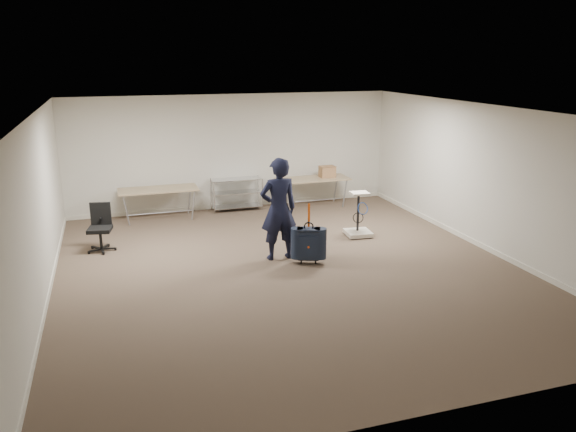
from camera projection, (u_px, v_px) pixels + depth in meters
name	position (u px, v px, depth m)	size (l,w,h in m)	color
ground	(289.00, 269.00, 10.05)	(9.00, 9.00, 0.00)	#3F3026
room_shell	(268.00, 243.00, 11.31)	(8.00, 9.00, 9.00)	beige
folding_table_left	(158.00, 191.00, 12.93)	(1.80, 0.75, 0.73)	#8D7C56
folding_table_right	(313.00, 180.00, 14.04)	(1.80, 0.75, 0.73)	#8D7C56
wire_shelf	(237.00, 193.00, 13.78)	(1.22, 0.47, 0.80)	silver
person	(279.00, 209.00, 10.31)	(0.70, 0.46, 1.92)	black
suitcase	(309.00, 244.00, 10.20)	(0.47, 0.37, 1.14)	black
office_chair	(101.00, 237.00, 10.94)	(0.56, 0.56, 0.93)	black
equipment_cart	(358.00, 224.00, 11.84)	(0.56, 0.56, 0.95)	beige
cardboard_box	(327.00, 172.00, 14.12)	(0.38, 0.28, 0.28)	olive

